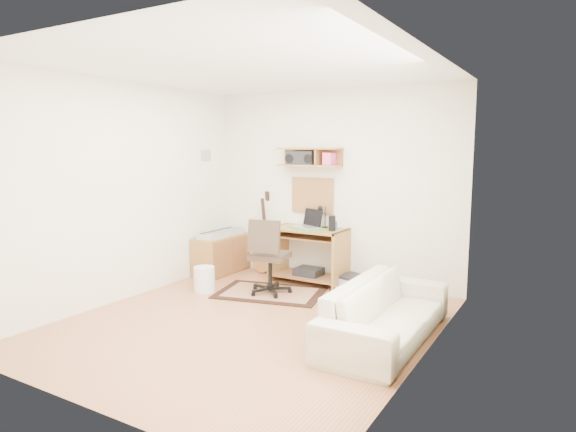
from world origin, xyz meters
The scene contains 22 objects.
floor centered at (0.00, 0.00, -0.01)m, with size 3.60×4.00×0.01m, color #B7774C.
ceiling centered at (0.00, 0.00, 2.60)m, with size 3.60×4.00×0.01m, color white.
back_wall centered at (0.00, 2.00, 1.30)m, with size 3.60×0.01×2.60m, color white.
left_wall centered at (-1.80, 0.00, 1.30)m, with size 0.01×4.00×2.60m, color white.
right_wall centered at (1.80, 0.00, 1.30)m, with size 0.01×4.00×2.60m, color white.
wall_shelf centered at (-0.30, 1.88, 1.70)m, with size 0.90×0.25×0.26m, color #A4743A.
cork_board centered at (-0.30, 1.98, 1.17)m, with size 0.64×0.03×0.49m, color tan.
wall_photo centered at (-1.79, 1.50, 1.72)m, with size 0.02×0.20×0.15m, color #4C8CBF.
desk centered at (-0.22, 1.73, 0.38)m, with size 1.00×0.55×0.75m, color #A4743A, non-canonical shape.
laptop centered at (-0.24, 1.71, 0.88)m, with size 0.34×0.34×0.26m, color silver, non-canonical shape.
speaker centered at (0.15, 1.68, 0.85)m, with size 0.09×0.09×0.20m, color black.
desk_lamp centered at (-0.05, 1.87, 0.90)m, with size 0.10×0.10×0.30m, color black, non-canonical shape.
pencil_cup centered at (0.12, 1.83, 0.80)m, with size 0.07×0.07×0.10m, color #2E518C.
boombox centered at (-0.41, 1.87, 1.68)m, with size 0.39×0.18×0.20m, color black.
rug centered at (-0.39, 1.01, 0.01)m, with size 1.30×0.87×0.02m, color tan.
task_chair centered at (-0.38, 1.00, 0.49)m, with size 0.50×0.50×0.98m, color #35291F, non-canonical shape.
cabinet centered at (-1.58, 1.55, 0.28)m, with size 0.40×0.90×0.55m, color #A4743A.
music_keyboard centered at (-1.58, 1.55, 0.59)m, with size 0.25×0.81×0.07m, color #B2B5BA.
guitar centered at (-1.05, 1.86, 0.60)m, with size 0.32×0.20×1.20m, color #B57137, non-canonical shape.
waste_basket centered at (-1.17, 0.67, 0.16)m, with size 0.27×0.27×0.32m, color white.
printer centered at (0.47, 1.72, 0.08)m, with size 0.44×0.34×0.17m, color #A5A8AA.
sofa centered at (1.38, 0.30, 0.37)m, with size 1.89×0.55×0.74m, color beige.
Camera 1 is at (2.88, -4.12, 1.82)m, focal length 30.98 mm.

